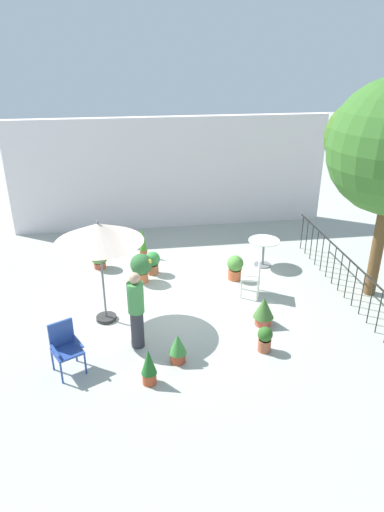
# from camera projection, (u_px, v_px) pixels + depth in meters

# --- Properties ---
(ground_plane) EXTENTS (60.00, 60.00, 0.00)m
(ground_plane) POSITION_uv_depth(u_px,v_px,m) (195.00, 301.00, 10.79)
(ground_plane) COLOR #A9ABA1
(villa_facade) EXTENTS (9.98, 0.30, 3.50)m
(villa_facade) POSITION_uv_depth(u_px,v_px,m) (171.00, 173.00, 14.54)
(villa_facade) COLOR silver
(villa_facade) RESTS_ON ground
(terrace_railing) EXTENTS (0.03, 5.46, 1.01)m
(terrace_railing) POSITION_uv_depth(u_px,v_px,m) (341.00, 265.00, 10.98)
(terrace_railing) COLOR black
(terrace_railing) RESTS_ON ground
(patio_umbrella_0) EXTENTS (1.81, 1.81, 2.31)m
(patio_umbrella_0) POSITION_uv_depth(u_px,v_px,m) (99.00, 234.00, 9.23)
(patio_umbrella_0) COLOR #2D2D2D
(patio_umbrella_0) RESTS_ON ground
(cafe_table_0) EXTENTS (0.83, 0.83, 0.74)m
(cafe_table_0) POSITION_uv_depth(u_px,v_px,m) (264.00, 248.00, 12.32)
(cafe_table_0) COLOR silver
(cafe_table_0) RESTS_ON ground
(patio_chair_0) EXTENTS (0.65, 0.65, 0.98)m
(patio_chair_0) POSITION_uv_depth(u_px,v_px,m) (65.00, 345.00, 8.32)
(patio_chair_0) COLOR #284491
(patio_chair_0) RESTS_ON ground
(patio_chair_1) EXTENTS (0.56, 0.59, 0.99)m
(patio_chair_1) POSITION_uv_depth(u_px,v_px,m) (254.00, 273.00, 10.86)
(patio_chair_1) COLOR silver
(patio_chair_1) RESTS_ON ground
(potted_plant_0) EXTENTS (0.22, 0.22, 0.86)m
(potted_plant_0) POSITION_uv_depth(u_px,v_px,m) (143.00, 243.00, 12.87)
(potted_plant_0) COLOR #97542F
(potted_plant_0) RESTS_ON ground
(potted_plant_1) EXTENTS (0.51, 0.51, 0.64)m
(potted_plant_1) POSITION_uv_depth(u_px,v_px,m) (99.00, 256.00, 12.23)
(potted_plant_1) COLOR #B14F39
(potted_plant_1) RESTS_ON ground
(potted_plant_2) EXTENTS (0.28, 0.28, 0.72)m
(potted_plant_2) POSITION_uv_depth(u_px,v_px,m) (149.00, 366.00, 8.05)
(potted_plant_2) COLOR #AD4829
(potted_plant_2) RESTS_ON ground
(potted_plant_3) EXTENTS (0.41, 0.41, 0.64)m
(potted_plant_3) POSITION_uv_depth(u_px,v_px,m) (235.00, 267.00, 11.67)
(potted_plant_3) COLOR #C15A34
(potted_plant_3) RESTS_ON ground
(potted_plant_4) EXTENTS (0.44, 0.44, 0.66)m
(potted_plant_4) POSITION_uv_depth(u_px,v_px,m) (264.00, 310.00, 9.77)
(potted_plant_4) COLOR #BF543F
(potted_plant_4) RESTS_ON ground
(potted_plant_5) EXTENTS (0.55, 0.55, 0.76)m
(potted_plant_5) POSITION_uv_depth(u_px,v_px,m) (141.00, 266.00, 11.50)
(potted_plant_5) COLOR #CD683C
(potted_plant_5) RESTS_ON ground
(potted_plant_6) EXTENTS (0.39, 0.39, 0.62)m
(potted_plant_6) POSITION_uv_depth(u_px,v_px,m) (153.00, 262.00, 11.94)
(potted_plant_6) COLOR #B26541
(potted_plant_6) RESTS_ON ground
(potted_plant_7) EXTENTS (0.34, 0.34, 0.61)m
(potted_plant_7) POSITION_uv_depth(u_px,v_px,m) (178.00, 348.00, 8.62)
(potted_plant_7) COLOR #9D432A
(potted_plant_7) RESTS_ON ground
(potted_plant_8) EXTENTS (0.30, 0.30, 0.53)m
(potted_plant_8) POSITION_uv_depth(u_px,v_px,m) (265.00, 338.00, 8.96)
(potted_plant_8) COLOR #A4593B
(potted_plant_8) RESTS_ON ground
(standing_person) EXTENTS (0.42, 0.42, 1.63)m
(standing_person) POSITION_uv_depth(u_px,v_px,m) (136.00, 310.00, 8.86)
(standing_person) COLOR #33333D
(standing_person) RESTS_ON ground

